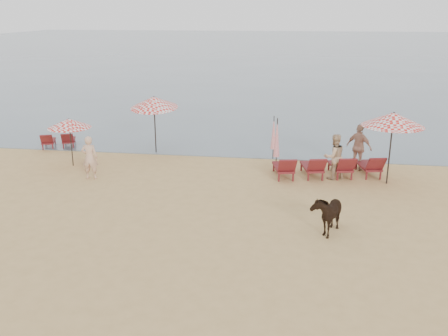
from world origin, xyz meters
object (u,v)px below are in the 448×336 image
at_px(lounger_cluster_left, 58,140).
at_px(beachgoer_left, 90,158).
at_px(cow, 327,212).
at_px(umbrella_open_left_b, 154,102).
at_px(umbrella_open_right, 393,119).
at_px(umbrella_closed_right, 277,138).
at_px(umbrella_closed_left, 274,133).
at_px(beachgoer_right_a, 334,157).
at_px(umbrella_open_left_a, 69,123).
at_px(lounger_cluster_right, 328,166).
at_px(beachgoer_right_b, 359,147).

xyz_separation_m(lounger_cluster_left, beachgoer_left, (3.40, -4.22, 0.49)).
distance_m(cow, beachgoer_left, 9.70).
height_order(umbrella_open_left_b, umbrella_open_right, umbrella_open_right).
xyz_separation_m(lounger_cluster_left, umbrella_closed_right, (10.58, -1.84, 0.95)).
height_order(umbrella_closed_right, cow, umbrella_closed_right).
distance_m(umbrella_closed_left, beachgoer_right_a, 3.45).
bearing_deg(cow, lounger_cluster_left, 166.87).
bearing_deg(umbrella_open_left_a, umbrella_closed_right, 23.13).
bearing_deg(umbrella_open_right, umbrella_closed_left, 152.65).
xyz_separation_m(lounger_cluster_right, umbrella_open_left_a, (-10.71, 0.02, 1.39)).
relative_size(lounger_cluster_left, umbrella_closed_left, 0.97).
distance_m(lounger_cluster_left, beachgoer_right_a, 13.19).
distance_m(lounger_cluster_right, beachgoer_right_b, 1.84).
xyz_separation_m(umbrella_closed_right, cow, (1.79, -6.06, -0.71)).
relative_size(umbrella_open_left_a, umbrella_closed_right, 0.95).
distance_m(lounger_cluster_left, umbrella_open_left_a, 3.63).
relative_size(umbrella_closed_right, beachgoer_right_b, 1.12).
bearing_deg(umbrella_closed_left, beachgoer_right_a, -43.64).
distance_m(beachgoer_right_a, beachgoer_right_b, 1.75).
bearing_deg(beachgoer_left, beachgoer_right_b, -172.90).
bearing_deg(lounger_cluster_right, umbrella_closed_right, 145.69).
distance_m(umbrella_closed_right, beachgoer_left, 7.58).
height_order(lounger_cluster_right, beachgoer_right_a, beachgoer_right_a).
relative_size(umbrella_open_left_a, beachgoer_right_a, 1.14).
height_order(umbrella_open_left_b, cow, umbrella_open_left_b).
distance_m(umbrella_open_left_b, umbrella_open_right, 10.38).
xyz_separation_m(lounger_cluster_left, lounger_cluster_right, (12.65, -2.70, 0.09)).
bearing_deg(umbrella_open_left_b, umbrella_open_right, -11.96).
bearing_deg(beachgoer_right_b, umbrella_open_left_a, 41.39).
bearing_deg(umbrella_open_left_b, umbrella_closed_right, -11.54).
xyz_separation_m(umbrella_open_left_a, umbrella_open_right, (12.94, -0.47, 0.67)).
height_order(umbrella_closed_left, umbrella_closed_right, umbrella_closed_right).
bearing_deg(umbrella_open_left_b, umbrella_open_left_a, -136.02).
distance_m(lounger_cluster_left, umbrella_open_left_b, 5.32).
bearing_deg(umbrella_closed_left, lounger_cluster_left, 177.28).
height_order(umbrella_open_right, beachgoer_right_a, umbrella_open_right).
bearing_deg(umbrella_open_left_a, cow, -9.04).
xyz_separation_m(lounger_cluster_right, beachgoer_right_b, (1.30, 1.20, 0.51)).
relative_size(lounger_cluster_right, cow, 3.02).
relative_size(beachgoer_left, beachgoer_right_b, 0.90).
distance_m(lounger_cluster_right, beachgoer_left, 9.39).
relative_size(umbrella_open_left_a, umbrella_closed_left, 1.05).
xyz_separation_m(umbrella_open_left_a, beachgoer_left, (1.46, -1.54, -0.98)).
bearing_deg(cow, umbrella_closed_left, 124.44).
xyz_separation_m(lounger_cluster_left, cow, (12.37, -7.90, 0.25)).
bearing_deg(umbrella_open_right, beachgoer_right_a, 175.11).
height_order(umbrella_open_left_b, umbrella_closed_right, umbrella_open_left_b).
xyz_separation_m(umbrella_open_left_a, beachgoer_right_b, (12.01, 1.18, -0.88)).
height_order(umbrella_closed_right, beachgoer_right_a, umbrella_closed_right).
xyz_separation_m(umbrella_closed_right, beachgoer_left, (-7.18, -2.38, -0.46)).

